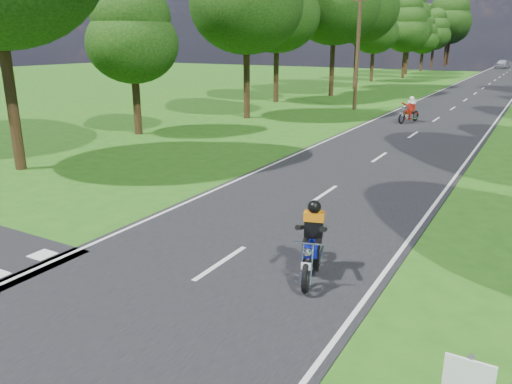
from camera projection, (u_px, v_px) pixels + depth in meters
The scene contains 7 objects.
ground at pixel (162, 303), 9.43m from camera, with size 160.00×160.00×0.00m, color #265814.
main_road at pixel (483, 88), 50.84m from camera, with size 7.00×140.00×0.02m, color black.
road_markings at pixel (479, 90), 49.35m from camera, with size 7.40×140.00×0.01m.
telegraph_pole at pixel (358, 50), 34.30m from camera, with size 1.20×0.26×8.00m.
rider_near_blue at pixel (312, 239), 10.31m from camera, with size 0.63×1.90×1.58m, color #0E169A, non-canonical shape.
rider_far_red at pixel (409, 109), 29.62m from camera, with size 0.62×1.85×1.54m, color #A4200C, non-canonical shape.
distant_car at pixel (503, 64), 85.88m from camera, with size 1.76×4.38×1.49m, color silver.
Camera 1 is at (5.74, -6.38, 4.77)m, focal length 35.00 mm.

